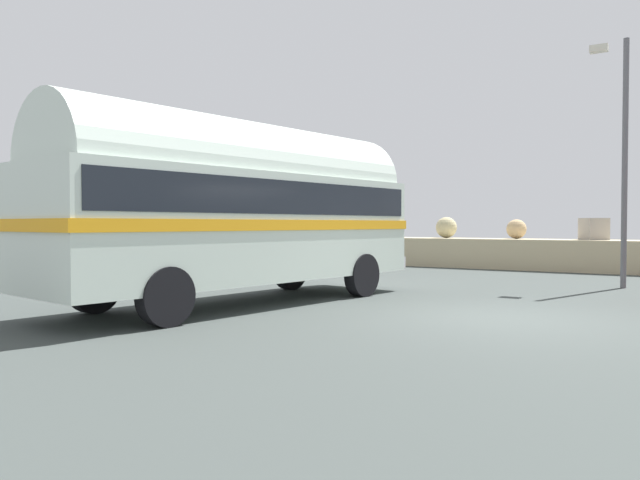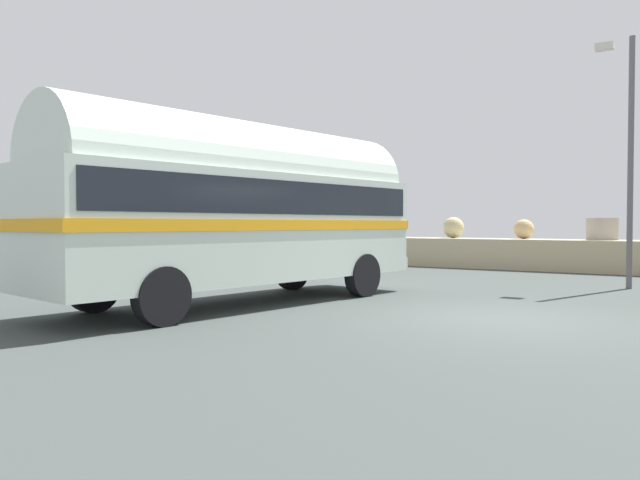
% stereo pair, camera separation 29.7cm
% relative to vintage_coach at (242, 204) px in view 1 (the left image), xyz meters
% --- Properties ---
extents(ground, '(32.00, 26.00, 0.02)m').
position_rel_vintage_coach_xyz_m(ground, '(4.94, 0.97, -2.04)').
color(ground, '#383F3D').
extents(breakwater, '(31.36, 1.84, 2.39)m').
position_rel_vintage_coach_xyz_m(breakwater, '(4.88, 12.76, -1.38)').
color(breakwater, tan).
rests_on(breakwater, ground).
extents(vintage_coach, '(3.66, 8.84, 3.70)m').
position_rel_vintage_coach_xyz_m(vintage_coach, '(0.00, 0.00, 0.00)').
color(vintage_coach, black).
rests_on(vintage_coach, ground).
extents(lamp_post, '(0.95, 0.43, 6.31)m').
position_rel_vintage_coach_xyz_m(lamp_post, '(6.17, 7.53, 1.51)').
color(lamp_post, '#5B5B60').
rests_on(lamp_post, ground).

